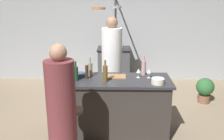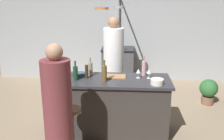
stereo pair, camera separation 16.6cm
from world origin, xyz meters
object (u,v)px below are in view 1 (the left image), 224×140
object	(u,v)px
guest_left	(62,117)
pepper_mill	(87,72)
stove_range	(114,66)
mixing_bowl_ceramic	(158,81)
cutting_board	(116,76)
wine_bottle_rose	(144,67)
bar_stool_left	(74,130)
wine_bottle_green	(76,73)
mixing_bowl_blue	(80,75)
potted_plant	(205,89)
wine_bottle_white	(90,69)
wine_glass_near_left_guest	(68,70)
wine_glass_near_right_guest	(149,71)
chef	(112,68)
wine_glass_by_chef	(139,71)
mixing_bowl_wooden	(60,79)
wine_bottle_amber	(105,73)

from	to	relation	value
guest_left	pepper_mill	distance (m)	1.05
stove_range	pepper_mill	xyz separation A→B (m)	(-0.38, -2.43, 0.56)
guest_left	mixing_bowl_ceramic	size ratio (longest dim) A/B	8.69
cutting_board	wine_bottle_rose	size ratio (longest dim) A/B	1.00
bar_stool_left	wine_bottle_green	bearing A→B (deg)	94.15
bar_stool_left	cutting_board	size ratio (longest dim) A/B	2.12
mixing_bowl_blue	mixing_bowl_ceramic	xyz separation A→B (m)	(1.17, -0.32, 0.01)
mixing_bowl_blue	potted_plant	bearing A→B (deg)	25.28
pepper_mill	potted_plant	bearing A→B (deg)	28.52
wine_bottle_green	wine_bottle_white	bearing A→B (deg)	51.49
pepper_mill	wine_glass_near_left_guest	distance (m)	0.32
mixing_bowl_blue	wine_glass_near_right_guest	bearing A→B (deg)	-2.53
chef	wine_glass_by_chef	xyz separation A→B (m)	(0.43, -0.82, 0.19)
guest_left	mixing_bowl_blue	bearing A→B (deg)	86.90
wine_glass_by_chef	chef	bearing A→B (deg)	117.49
cutting_board	mixing_bowl_wooden	world-z (taller)	mixing_bowl_wooden
mixing_bowl_blue	mixing_bowl_wooden	xyz separation A→B (m)	(-0.25, -0.26, 0.01)
potted_plant	wine_glass_near_right_guest	xyz separation A→B (m)	(-1.30, -1.17, 0.71)
mixing_bowl_ceramic	wine_glass_by_chef	bearing A→B (deg)	132.52
wine_bottle_rose	mixing_bowl_ceramic	bearing A→B (deg)	-68.57
potted_plant	wine_bottle_green	xyz separation A→B (m)	(-2.40, -1.32, 0.72)
cutting_board	mixing_bowl_ceramic	bearing A→B (deg)	-26.40
wine_bottle_amber	mixing_bowl_wooden	distance (m)	0.67
stove_range	pepper_mill	size ratio (longest dim) A/B	4.24
wine_glass_near_right_guest	mixing_bowl_blue	size ratio (longest dim) A/B	0.78
potted_plant	cutting_board	world-z (taller)	cutting_board
stove_range	potted_plant	xyz separation A→B (m)	(1.87, -1.21, -0.15)
bar_stool_left	guest_left	distance (m)	0.53
wine_bottle_white	wine_glass_near_right_guest	world-z (taller)	wine_bottle_white
mixing_bowl_wooden	wine_glass_by_chef	bearing A→B (deg)	10.75
stove_range	wine_bottle_white	world-z (taller)	wine_bottle_white
stove_range	guest_left	size ratio (longest dim) A/B	0.55
wine_bottle_rose	pepper_mill	bearing A→B (deg)	-167.00
guest_left	wine_bottle_rose	distance (m)	1.63
stove_range	wine_glass_near_left_guest	world-z (taller)	wine_glass_near_left_guest
guest_left	wine_glass_by_chef	world-z (taller)	guest_left
pepper_mill	wine_glass_near_right_guest	distance (m)	0.95
wine_bottle_white	wine_bottle_rose	distance (m)	0.85
pepper_mill	wine_glass_by_chef	world-z (taller)	pepper_mill
bar_stool_left	mixing_bowl_wooden	distance (m)	0.78
guest_left	mixing_bowl_blue	distance (m)	1.12
chef	pepper_mill	distance (m)	0.98
wine_bottle_green	mixing_bowl_blue	bearing A→B (deg)	82.03
mixing_bowl_blue	mixing_bowl_wooden	world-z (taller)	mixing_bowl_wooden
potted_plant	mixing_bowl_blue	world-z (taller)	mixing_bowl_blue
cutting_board	wine_bottle_green	xyz separation A→B (m)	(-0.59, -0.18, 0.10)
wine_bottle_white	wine_bottle_green	distance (m)	0.30
wine_bottle_white	potted_plant	bearing A→B (deg)	26.04
chef	potted_plant	distance (m)	1.99
wine_glass_by_chef	mixing_bowl_wooden	world-z (taller)	wine_glass_by_chef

